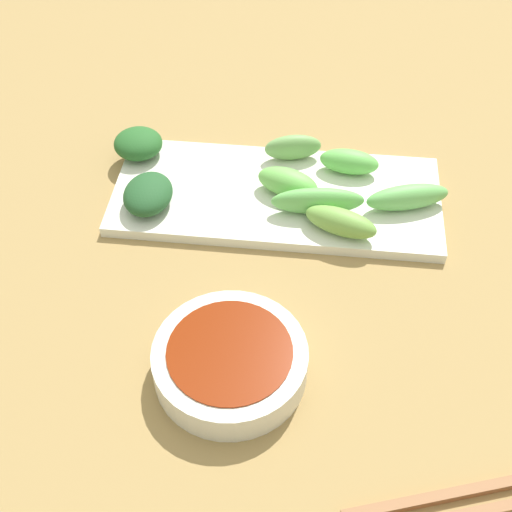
# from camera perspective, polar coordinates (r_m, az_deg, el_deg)

# --- Properties ---
(tabletop) EXTENTS (2.10, 2.10, 0.02)m
(tabletop) POSITION_cam_1_polar(r_m,az_deg,el_deg) (0.68, -1.25, -1.28)
(tabletop) COLOR olive
(tabletop) RESTS_ON ground
(sauce_bowl) EXTENTS (0.13, 0.13, 0.03)m
(sauce_bowl) POSITION_cam_1_polar(r_m,az_deg,el_deg) (0.58, -2.20, -8.83)
(sauce_bowl) COLOR silver
(sauce_bowl) RESTS_ON tabletop
(serving_plate) EXTENTS (0.15, 0.35, 0.01)m
(serving_plate) POSITION_cam_1_polar(r_m,az_deg,el_deg) (0.73, 1.73, 5.07)
(serving_plate) COLOR silver
(serving_plate) RESTS_ON tabletop
(broccoli_stalk_0) EXTENTS (0.03, 0.07, 0.03)m
(broccoli_stalk_0) POSITION_cam_1_polar(r_m,az_deg,el_deg) (0.76, 3.13, 9.13)
(broccoli_stalk_0) COLOR #6FA256
(broccoli_stalk_0) RESTS_ON serving_plate
(broccoli_stalk_1) EXTENTS (0.05, 0.08, 0.03)m
(broccoli_stalk_1) POSITION_cam_1_polar(r_m,az_deg,el_deg) (0.68, 7.17, 2.87)
(broccoli_stalk_1) COLOR #73A847
(broccoli_stalk_1) RESTS_ON serving_plate
(broccoli_leafy_2) EXTENTS (0.06, 0.06, 0.03)m
(broccoli_leafy_2) POSITION_cam_1_polar(r_m,az_deg,el_deg) (0.78, -9.91, 9.32)
(broccoli_leafy_2) COLOR #255B25
(broccoli_leafy_2) RESTS_ON serving_plate
(broccoli_stalk_3) EXTENTS (0.05, 0.07, 0.03)m
(broccoli_stalk_3) POSITION_cam_1_polar(r_m,az_deg,el_deg) (0.72, 2.69, 6.22)
(broccoli_stalk_3) COLOR #6ABA50
(broccoli_stalk_3) RESTS_ON serving_plate
(broccoli_stalk_4) EXTENTS (0.03, 0.10, 0.03)m
(broccoli_stalk_4) POSITION_cam_1_polar(r_m,az_deg,el_deg) (0.70, 5.23, 4.65)
(broccoli_stalk_4) COLOR #65B655
(broccoli_stalk_4) RESTS_ON serving_plate
(broccoli_leafy_5) EXTENTS (0.07, 0.05, 0.03)m
(broccoli_leafy_5) POSITION_cam_1_polar(r_m,az_deg,el_deg) (0.71, -9.09, 5.19)
(broccoli_leafy_5) COLOR #224F27
(broccoli_leafy_5) RESTS_ON serving_plate
(broccoli_stalk_6) EXTENTS (0.05, 0.09, 0.03)m
(broccoli_stalk_6) POSITION_cam_1_polar(r_m,az_deg,el_deg) (0.72, 12.66, 4.87)
(broccoli_stalk_6) COLOR #67B45A
(broccoli_stalk_6) RESTS_ON serving_plate
(broccoli_stalk_7) EXTENTS (0.03, 0.07, 0.03)m
(broccoli_stalk_7) POSITION_cam_1_polar(r_m,az_deg,el_deg) (0.75, 7.87, 7.89)
(broccoli_stalk_7) COLOR #65BB52
(broccoli_stalk_7) RESTS_ON serving_plate
(chopsticks) EXTENTS (0.09, 0.23, 0.01)m
(chopsticks) POSITION_cam_1_polar(r_m,az_deg,el_deg) (0.57, 19.31, -18.70)
(chopsticks) COLOR #905D39
(chopsticks) RESTS_ON tabletop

